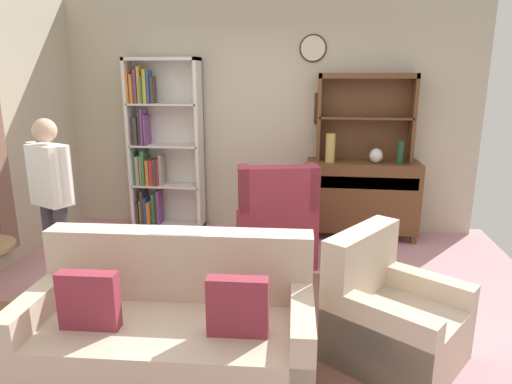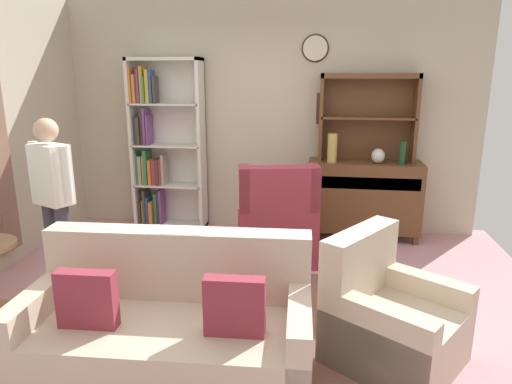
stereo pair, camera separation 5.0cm
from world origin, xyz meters
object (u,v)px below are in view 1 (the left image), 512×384
object	(u,v)px
vase_tall	(330,148)
couch_floral	(172,331)
bookshelf	(159,148)
coffee_table	(211,264)
armchair_floral	(391,319)
sideboard	(361,196)
bottle_wine	(400,152)
person_reading	(52,195)
sideboard_hutch	(366,105)
book_stack	(198,253)
wingback_chair	(276,226)
vase_round	(376,156)

from	to	relation	value
vase_tall	couch_floral	world-z (taller)	vase_tall
bookshelf	vase_tall	xyz separation A→B (m)	(2.10, -0.16, 0.07)
vase_tall	coffee_table	distance (m)	2.16
armchair_floral	coffee_table	bearing A→B (deg)	156.11
sideboard	vase_tall	distance (m)	0.70
bookshelf	vase_tall	size ratio (longest dim) A/B	6.32
bottle_wine	person_reading	world-z (taller)	person_reading
sideboard	bottle_wine	world-z (taller)	bottle_wine
sideboard_hutch	coffee_table	world-z (taller)	sideboard_hutch
book_stack	bottle_wine	bearing A→B (deg)	42.87
person_reading	sideboard_hutch	bearing A→B (deg)	34.42
coffee_table	bookshelf	bearing A→B (deg)	119.37
bookshelf	armchair_floral	world-z (taller)	bookshelf
wingback_chair	bookshelf	bearing A→B (deg)	148.71
vase_round	coffee_table	size ratio (longest dim) A/B	0.21
vase_round	wingback_chair	bearing A→B (deg)	-143.69
sideboard_hutch	vase_tall	xyz separation A→B (m)	(-0.39, -0.19, -0.47)
vase_round	coffee_table	xyz separation A→B (m)	(-1.55, -1.77, -0.65)
bottle_wine	book_stack	size ratio (longest dim) A/B	1.20
armchair_floral	book_stack	size ratio (longest dim) A/B	4.86
sideboard_hutch	armchair_floral	bearing A→B (deg)	-90.31
person_reading	book_stack	xyz separation A→B (m)	(1.28, -0.05, -0.45)
wingback_chair	book_stack	distance (m)	1.16
vase_tall	book_stack	xyz separation A→B (m)	(-1.13, -1.78, -0.63)
bottle_wine	book_stack	xyz separation A→B (m)	(-1.91, -1.77, -0.60)
vase_round	person_reading	distance (m)	3.41
person_reading	vase_tall	bearing A→B (deg)	35.66
sideboard	sideboard_hutch	bearing A→B (deg)	90.00
bottle_wine	coffee_table	world-z (taller)	bottle_wine
bottle_wine	couch_floral	bearing A→B (deg)	-123.95
couch_floral	vase_round	bearing A→B (deg)	60.18
bookshelf	bottle_wine	distance (m)	2.89
sideboard_hutch	vase_tall	size ratio (longest dim) A/B	3.31
sideboard_hutch	couch_floral	distance (m)	3.49
book_stack	vase_tall	bearing A→B (deg)	57.63
coffee_table	sideboard_hutch	bearing A→B (deg)	53.91
vase_tall	bottle_wine	xyz separation A→B (m)	(0.78, -0.01, -0.03)
bookshelf	couch_floral	bearing A→B (deg)	-70.14
wingback_chair	coffee_table	size ratio (longest dim) A/B	1.31
vase_tall	sideboard	bearing A→B (deg)	11.63
vase_round	couch_floral	size ratio (longest dim) A/B	0.09
sideboard_hutch	couch_floral	size ratio (longest dim) A/B	0.60
coffee_table	book_stack	distance (m)	0.15
vase_round	armchair_floral	bearing A→B (deg)	-93.44
couch_floral	armchair_floral	size ratio (longest dim) A/B	1.72
vase_tall	coffee_table	world-z (taller)	vase_tall
person_reading	coffee_table	world-z (taller)	person_reading
sideboard_hutch	couch_floral	xyz separation A→B (m)	(-1.45, -2.93, -1.25)
sideboard_hutch	bottle_wine	distance (m)	0.67
bookshelf	book_stack	world-z (taller)	bookshelf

